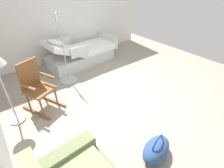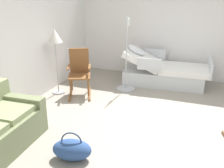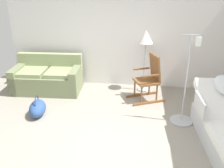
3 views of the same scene
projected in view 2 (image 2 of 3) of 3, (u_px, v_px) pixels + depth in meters
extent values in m
plane|color=gray|center=(148.00, 120.00, 4.76)|extent=(6.72, 6.72, 0.00)
cube|color=white|center=(24.00, 38.00, 5.13)|extent=(5.58, 0.10, 2.70)
cube|color=white|center=(174.00, 27.00, 6.70)|extent=(0.10, 5.27, 2.70)
cube|color=silver|center=(163.00, 77.00, 6.51)|extent=(1.00, 1.99, 0.35)
cube|color=white|center=(184.00, 70.00, 6.30)|extent=(0.99, 1.21, 0.14)
cube|color=white|center=(143.00, 59.00, 6.50)|extent=(0.97, 0.98, 0.51)
ellipsoid|color=white|center=(137.00, 50.00, 6.47)|extent=(0.37, 0.52, 0.32)
cube|color=silver|center=(149.00, 64.00, 5.97)|extent=(0.07, 0.56, 0.28)
cube|color=silver|center=(155.00, 54.00, 6.88)|extent=(0.07, 0.56, 0.28)
cube|color=silver|center=(210.00, 67.00, 6.10)|extent=(0.95, 0.11, 0.36)
cylinder|color=black|center=(129.00, 84.00, 6.44)|extent=(0.10, 0.10, 0.10)
cylinder|color=black|center=(135.00, 75.00, 7.09)|extent=(0.10, 0.10, 0.10)
cylinder|color=black|center=(196.00, 90.00, 6.01)|extent=(0.10, 0.10, 0.10)
cylinder|color=black|center=(196.00, 80.00, 6.66)|extent=(0.10, 0.10, 0.10)
cube|color=gray|center=(9.00, 111.00, 4.01)|extent=(0.70, 0.68, 0.10)
cube|color=#737D57|center=(22.00, 112.00, 4.40)|extent=(0.22, 0.86, 0.60)
cube|color=brown|center=(71.00, 94.00, 5.86)|extent=(0.71, 0.35, 0.05)
cube|color=brown|center=(90.00, 94.00, 5.89)|extent=(0.71, 0.35, 0.05)
cylinder|color=brown|center=(88.00, 87.00, 5.64)|extent=(0.04, 0.04, 0.40)
cylinder|color=brown|center=(71.00, 88.00, 5.61)|extent=(0.04, 0.04, 0.40)
cylinder|color=brown|center=(89.00, 82.00, 5.98)|extent=(0.04, 0.04, 0.40)
cylinder|color=brown|center=(72.00, 82.00, 5.96)|extent=(0.04, 0.04, 0.40)
cube|color=brown|center=(79.00, 76.00, 5.73)|extent=(0.62, 0.63, 0.04)
cube|color=brown|center=(79.00, 61.00, 5.81)|extent=(0.29, 0.44, 0.60)
cube|color=brown|center=(90.00, 67.00, 5.65)|extent=(0.37, 0.20, 0.03)
cube|color=brown|center=(68.00, 67.00, 5.62)|extent=(0.37, 0.20, 0.03)
cylinder|color=#B2B5BA|center=(59.00, 92.00, 6.01)|extent=(0.28, 0.28, 0.03)
cylinder|color=#B2B5BA|center=(57.00, 68.00, 5.81)|extent=(0.03, 0.03, 1.15)
cone|color=silver|center=(54.00, 35.00, 5.55)|extent=(0.34, 0.34, 0.30)
ellipsoid|color=#2D4C84|center=(72.00, 150.00, 3.63)|extent=(0.43, 0.61, 0.30)
torus|color=navy|center=(71.00, 142.00, 3.58)|extent=(0.08, 0.30, 0.30)
cylinder|color=#B2B5BA|center=(126.00, 89.00, 6.21)|extent=(0.44, 0.44, 0.03)
cylinder|color=#B2B5BA|center=(126.00, 55.00, 5.91)|extent=(0.02, 0.02, 1.65)
cube|color=#B2B5BA|center=(127.00, 18.00, 5.63)|extent=(0.28, 0.02, 0.02)
cube|color=white|center=(129.00, 22.00, 5.77)|extent=(0.09, 0.04, 0.16)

